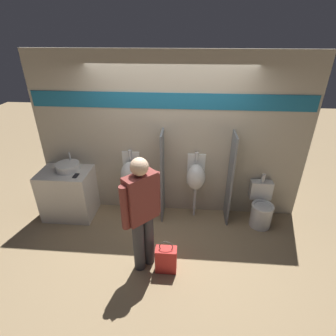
% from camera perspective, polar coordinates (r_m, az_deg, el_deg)
% --- Properties ---
extents(ground_plane, '(16.00, 16.00, 0.00)m').
position_cam_1_polar(ground_plane, '(4.47, -0.18, -13.03)').
color(ground_plane, '#997F5B').
extents(display_wall, '(4.40, 0.07, 2.70)m').
position_cam_1_polar(display_wall, '(4.27, 0.46, 6.39)').
color(display_wall, '#B2A893').
rests_on(display_wall, ground_plane).
extents(sink_counter, '(0.84, 0.60, 0.86)m').
position_cam_1_polar(sink_counter, '(4.85, -20.83, -5.21)').
color(sink_counter, silver).
rests_on(sink_counter, ground_plane).
extents(sink_basin, '(0.39, 0.39, 0.26)m').
position_cam_1_polar(sink_basin, '(4.64, -20.99, 0.25)').
color(sink_basin, silver).
rests_on(sink_basin, sink_counter).
extents(cell_phone, '(0.07, 0.14, 0.01)m').
position_cam_1_polar(cell_phone, '(4.44, -19.44, -1.58)').
color(cell_phone, black).
rests_on(cell_phone, sink_counter).
extents(divider_near_counter, '(0.03, 0.40, 1.56)m').
position_cam_1_polar(divider_near_counter, '(4.32, -1.22, -1.91)').
color(divider_near_counter, slate).
rests_on(divider_near_counter, ground_plane).
extents(divider_mid, '(0.03, 0.40, 1.56)m').
position_cam_1_polar(divider_mid, '(4.36, 13.36, -2.43)').
color(divider_mid, slate).
rests_on(divider_mid, ground_plane).
extents(urinal_near_counter, '(0.31, 0.33, 1.17)m').
position_cam_1_polar(urinal_near_counter, '(4.45, -8.25, -1.36)').
color(urinal_near_counter, silver).
rests_on(urinal_near_counter, ground_plane).
extents(urinal_far, '(0.31, 0.33, 1.17)m').
position_cam_1_polar(urinal_far, '(4.35, 6.09, -1.94)').
color(urinal_far, silver).
rests_on(urinal_far, ground_plane).
extents(toilet, '(0.36, 0.52, 0.85)m').
position_cam_1_polar(toilet, '(4.67, 19.60, -8.20)').
color(toilet, silver).
rests_on(toilet, ground_plane).
extents(person_in_vest, '(0.43, 0.44, 1.66)m').
position_cam_1_polar(person_in_vest, '(3.33, -5.71, -9.42)').
color(person_in_vest, '#3D3D42').
rests_on(person_in_vest, ground_plane).
extents(shopping_bag, '(0.28, 0.16, 0.51)m').
position_cam_1_polar(shopping_bag, '(3.72, -0.42, -19.26)').
color(shopping_bag, red).
rests_on(shopping_bag, ground_plane).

